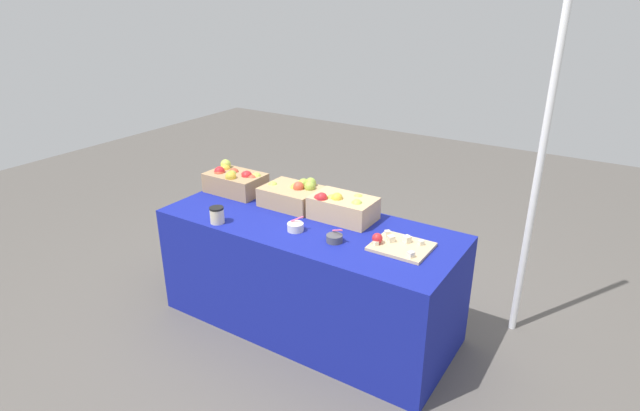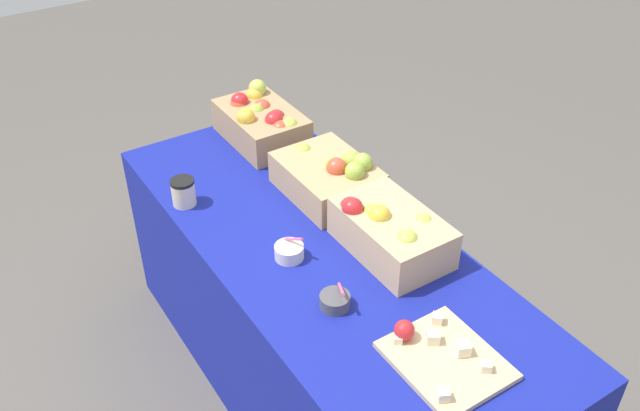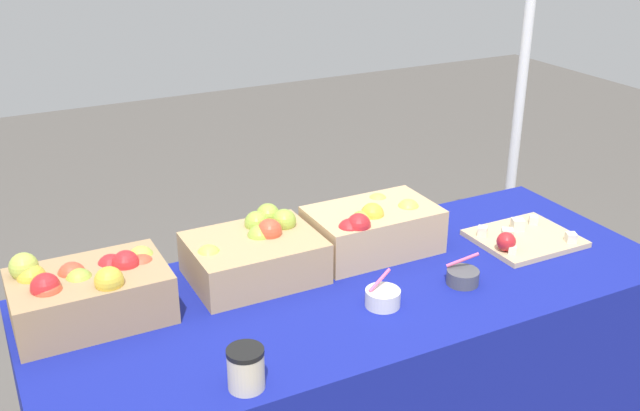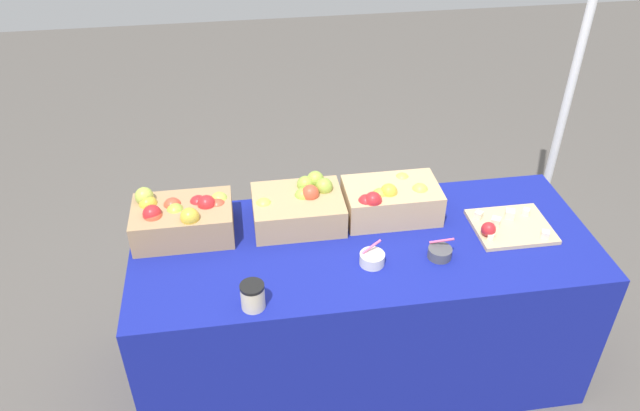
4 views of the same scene
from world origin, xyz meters
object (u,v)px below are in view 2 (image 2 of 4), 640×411
Objects in this scene: apple_crate_left at (261,122)px; cutting_board_front at (441,356)px; sample_bowl_near at (335,301)px; sample_bowl_mid at (290,252)px; apple_crate_middle at (329,176)px; apple_crate_right at (390,231)px; coffee_cup at (183,192)px.

apple_crate_left reaches higher than cutting_board_front.
sample_bowl_mid is at bearing 179.82° from sample_bowl_near.
cutting_board_front is (0.86, -0.19, -0.06)m from apple_crate_middle.
apple_crate_middle reaches higher than cutting_board_front.
apple_crate_right is at bearing 112.70° from sample_bowl_near.
apple_crate_right reaches higher than cutting_board_front.
apple_crate_middle is at bearing 167.51° from cutting_board_front.
apple_crate_middle reaches higher than coffee_cup.
coffee_cup is (-0.62, -0.47, -0.03)m from apple_crate_right.
coffee_cup is at bearing -114.84° from apple_crate_middle.
apple_crate_left is 4.01× the size of sample_bowl_near.
cutting_board_front is (1.35, -0.17, -0.07)m from apple_crate_left.
apple_crate_right is 3.85× the size of coffee_cup.
apple_crate_middle is at bearing 148.41° from sample_bowl_near.
sample_bowl_near is 1.02× the size of sample_bowl_mid.
apple_crate_middle is 3.74× the size of sample_bowl_near.
apple_crate_right is 4.07× the size of sample_bowl_mid.
apple_crate_right is 0.78m from coffee_cup.
coffee_cup is (-1.09, -0.30, 0.04)m from cutting_board_front.
cutting_board_front is at bearing 11.95° from sample_bowl_mid.
apple_crate_middle is 0.89m from cutting_board_front.
apple_crate_left is 0.80m from sample_bowl_mid.
coffee_cup is (-0.23, -0.49, -0.02)m from apple_crate_middle.
apple_crate_left reaches higher than coffee_cup.
cutting_board_front is at bearing 15.27° from coffee_cup.
coffee_cup is (-0.75, -0.17, 0.03)m from sample_bowl_near.
apple_crate_right is 0.50m from cutting_board_front.
sample_bowl_near reaches higher than cutting_board_front.
apple_crate_right is at bearing 64.70° from sample_bowl_mid.
apple_crate_middle is 0.94× the size of apple_crate_right.
apple_crate_middle is at bearing 128.14° from sample_bowl_mid.
sample_bowl_near is at bearing -159.07° from cutting_board_front.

